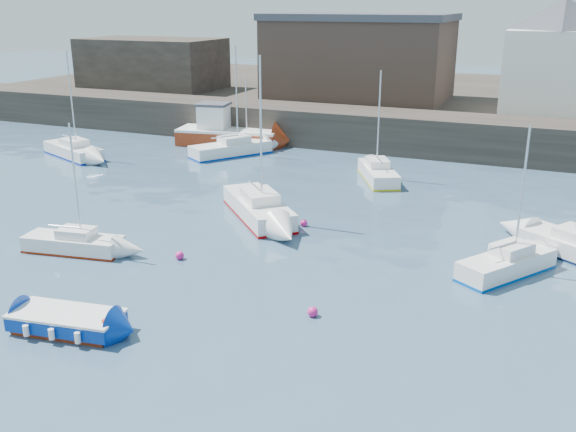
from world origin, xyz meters
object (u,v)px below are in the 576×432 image
at_px(sailboat_h, 231,148).
at_px(blue_dinghy, 67,321).
at_px(sailboat_c, 507,263).
at_px(sailboat_f, 378,173).
at_px(sailboat_e, 73,150).
at_px(sailboat_b, 258,207).
at_px(buoy_near, 180,259).
at_px(fishing_boat, 225,132).
at_px(buoy_mid, 313,316).
at_px(buoy_far, 304,226).
at_px(sailboat_a, 74,243).

bearing_deg(sailboat_h, blue_dinghy, -74.35).
xyz_separation_m(blue_dinghy, sailboat_h, (-7.66, 27.34, 0.11)).
bearing_deg(sailboat_c, sailboat_f, 125.80).
distance_m(sailboat_e, sailboat_h, 12.14).
distance_m(sailboat_e, sailboat_f, 23.59).
relative_size(blue_dinghy, sailboat_h, 0.52).
height_order(sailboat_b, buoy_near, sailboat_b).
relative_size(sailboat_f, sailboat_h, 0.87).
relative_size(fishing_boat, buoy_mid, 21.62).
distance_m(blue_dinghy, sailboat_f, 25.19).
xyz_separation_m(blue_dinghy, sailboat_c, (14.25, 11.66, 0.07)).
bearing_deg(buoy_near, blue_dinghy, -90.43).
distance_m(sailboat_b, buoy_far, 2.99).
bearing_deg(sailboat_h, buoy_near, -68.74).
bearing_deg(sailboat_a, sailboat_e, 130.59).
distance_m(sailboat_a, sailboat_b, 10.08).
bearing_deg(buoy_mid, buoy_far, 113.46).
bearing_deg(sailboat_a, buoy_mid, -7.73).
relative_size(sailboat_b, sailboat_c, 1.35).
height_order(sailboat_b, buoy_far, sailboat_b).
relative_size(sailboat_c, sailboat_f, 0.91).
bearing_deg(sailboat_b, fishing_boat, 123.61).
bearing_deg(sailboat_c, sailboat_h, 144.42).
relative_size(fishing_boat, sailboat_h, 1.06).
xyz_separation_m(sailboat_b, sailboat_c, (13.46, -2.85, -0.07)).
bearing_deg(sailboat_a, sailboat_f, 61.56).
distance_m(sailboat_a, buoy_near, 5.32).
bearing_deg(fishing_boat, blue_dinghy, -72.04).
bearing_deg(sailboat_b, sailboat_a, -125.89).
height_order(sailboat_f, buoy_far, sailboat_f).
height_order(sailboat_e, buoy_near, sailboat_e).
bearing_deg(sailboat_f, sailboat_b, -111.61).
bearing_deg(sailboat_e, sailboat_c, -17.61).
relative_size(sailboat_a, sailboat_b, 0.71).
xyz_separation_m(sailboat_e, sailboat_f, (23.44, 2.62, -0.02)).
bearing_deg(buoy_mid, sailboat_a, 172.27).
distance_m(buoy_near, buoy_far, 7.51).
bearing_deg(buoy_mid, fishing_boat, 124.24).
bearing_deg(sailboat_f, sailboat_h, 168.15).
height_order(sailboat_b, sailboat_h, sailboat_b).
bearing_deg(fishing_boat, sailboat_b, -56.39).
bearing_deg(sailboat_e, sailboat_f, 6.38).
bearing_deg(sailboat_f, blue_dinghy, -101.07).
bearing_deg(blue_dinghy, buoy_far, 75.32).
bearing_deg(sailboat_b, buoy_near, -96.00).
height_order(sailboat_a, buoy_far, sailboat_a).
distance_m(fishing_boat, sailboat_e, 12.20).
bearing_deg(buoy_near, sailboat_a, -167.34).
bearing_deg(buoy_far, sailboat_c, -12.88).
distance_m(sailboat_f, buoy_near, 17.87).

